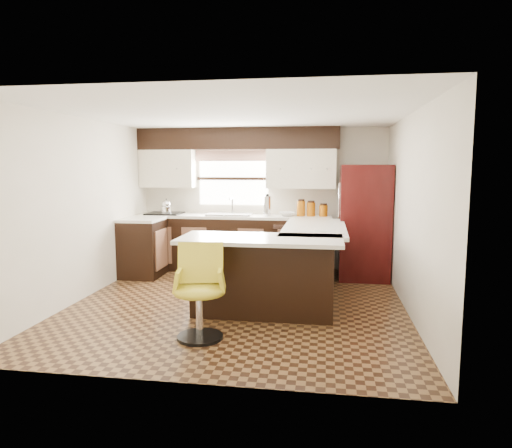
% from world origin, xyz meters
% --- Properties ---
extents(floor, '(4.40, 4.40, 0.00)m').
position_xyz_m(floor, '(0.00, 0.00, 0.00)').
color(floor, '#49301A').
rests_on(floor, ground).
extents(ceiling, '(4.40, 4.40, 0.00)m').
position_xyz_m(ceiling, '(0.00, 0.00, 2.40)').
color(ceiling, silver).
rests_on(ceiling, wall_back).
extents(wall_back, '(4.40, 0.00, 4.40)m').
position_xyz_m(wall_back, '(0.00, 2.20, 1.20)').
color(wall_back, beige).
rests_on(wall_back, floor).
extents(wall_front, '(4.40, 0.00, 4.40)m').
position_xyz_m(wall_front, '(0.00, -2.20, 1.20)').
color(wall_front, beige).
rests_on(wall_front, floor).
extents(wall_left, '(0.00, 4.40, 4.40)m').
position_xyz_m(wall_left, '(-2.10, 0.00, 1.20)').
color(wall_left, beige).
rests_on(wall_left, floor).
extents(wall_right, '(0.00, 4.40, 4.40)m').
position_xyz_m(wall_right, '(2.10, 0.00, 1.20)').
color(wall_right, beige).
rests_on(wall_right, floor).
extents(base_cab_back, '(3.30, 0.60, 0.90)m').
position_xyz_m(base_cab_back, '(-0.45, 1.90, 0.45)').
color(base_cab_back, black).
rests_on(base_cab_back, floor).
extents(base_cab_left, '(0.60, 0.70, 0.90)m').
position_xyz_m(base_cab_left, '(-1.80, 1.25, 0.45)').
color(base_cab_left, black).
rests_on(base_cab_left, floor).
extents(counter_back, '(3.30, 0.60, 0.04)m').
position_xyz_m(counter_back, '(-0.45, 1.90, 0.92)').
color(counter_back, silver).
rests_on(counter_back, base_cab_back).
extents(counter_left, '(0.60, 0.70, 0.04)m').
position_xyz_m(counter_left, '(-1.80, 1.25, 0.92)').
color(counter_left, silver).
rests_on(counter_left, base_cab_left).
extents(soffit, '(3.40, 0.35, 0.36)m').
position_xyz_m(soffit, '(-0.40, 2.03, 2.22)').
color(soffit, black).
rests_on(soffit, wall_back).
extents(upper_cab_left, '(0.94, 0.35, 0.64)m').
position_xyz_m(upper_cab_left, '(-1.62, 2.03, 1.72)').
color(upper_cab_left, beige).
rests_on(upper_cab_left, wall_back).
extents(upper_cab_right, '(1.14, 0.35, 0.64)m').
position_xyz_m(upper_cab_right, '(0.68, 2.03, 1.72)').
color(upper_cab_right, beige).
rests_on(upper_cab_right, wall_back).
extents(window_pane, '(1.20, 0.02, 0.90)m').
position_xyz_m(window_pane, '(-0.50, 2.18, 1.55)').
color(window_pane, white).
rests_on(window_pane, wall_back).
extents(valance, '(1.30, 0.06, 0.18)m').
position_xyz_m(valance, '(-0.50, 2.14, 1.94)').
color(valance, '#D19B93').
rests_on(valance, wall_back).
extents(sink, '(0.75, 0.45, 0.03)m').
position_xyz_m(sink, '(-0.50, 1.88, 0.96)').
color(sink, '#B2B2B7').
rests_on(sink, counter_back).
extents(dishwasher, '(0.58, 0.03, 0.78)m').
position_xyz_m(dishwasher, '(0.55, 1.61, 0.43)').
color(dishwasher, black).
rests_on(dishwasher, floor).
extents(cooktop, '(0.58, 0.50, 0.02)m').
position_xyz_m(cooktop, '(-1.65, 1.88, 0.96)').
color(cooktop, black).
rests_on(cooktop, counter_back).
extents(peninsula_long, '(0.60, 1.95, 0.90)m').
position_xyz_m(peninsula_long, '(0.90, 0.62, 0.45)').
color(peninsula_long, black).
rests_on(peninsula_long, floor).
extents(peninsula_return, '(1.65, 0.60, 0.90)m').
position_xyz_m(peninsula_return, '(0.38, -0.35, 0.45)').
color(peninsula_return, black).
rests_on(peninsula_return, floor).
extents(counter_pen_long, '(0.84, 1.95, 0.04)m').
position_xyz_m(counter_pen_long, '(0.95, 0.62, 0.92)').
color(counter_pen_long, silver).
rests_on(counter_pen_long, peninsula_long).
extents(counter_pen_return, '(1.89, 0.84, 0.04)m').
position_xyz_m(counter_pen_return, '(0.35, -0.44, 0.92)').
color(counter_pen_return, silver).
rests_on(counter_pen_return, peninsula_return).
extents(refrigerator, '(0.77, 0.73, 1.79)m').
position_xyz_m(refrigerator, '(1.70, 1.64, 0.89)').
color(refrigerator, '#340908').
rests_on(refrigerator, floor).
extents(bar_chair, '(0.61, 0.61, 0.97)m').
position_xyz_m(bar_chair, '(-0.16, -1.23, 0.49)').
color(bar_chair, gold).
rests_on(bar_chair, floor).
extents(kettle, '(0.18, 0.18, 0.24)m').
position_xyz_m(kettle, '(-1.62, 1.88, 1.09)').
color(kettle, silver).
rests_on(kettle, cooktop).
extents(percolator, '(0.13, 0.13, 0.33)m').
position_xyz_m(percolator, '(0.13, 1.90, 1.11)').
color(percolator, silver).
rests_on(percolator, counter_back).
extents(mixing_bowl, '(0.33, 0.33, 0.07)m').
position_xyz_m(mixing_bowl, '(0.45, 1.90, 0.98)').
color(mixing_bowl, white).
rests_on(mixing_bowl, counter_back).
extents(canister_large, '(0.14, 0.14, 0.25)m').
position_xyz_m(canister_large, '(0.69, 1.92, 1.07)').
color(canister_large, '#9B4F06').
rests_on(canister_large, counter_back).
extents(canister_med, '(0.14, 0.14, 0.23)m').
position_xyz_m(canister_med, '(0.85, 1.92, 1.06)').
color(canister_med, '#9B4F06').
rests_on(canister_med, counter_back).
extents(canister_small, '(0.14, 0.14, 0.18)m').
position_xyz_m(canister_small, '(1.06, 1.92, 1.04)').
color(canister_small, '#9B4F06').
rests_on(canister_small, counter_back).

